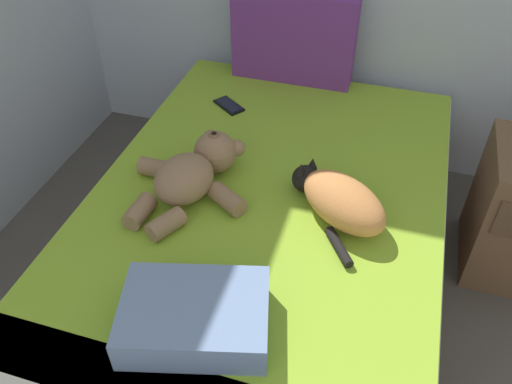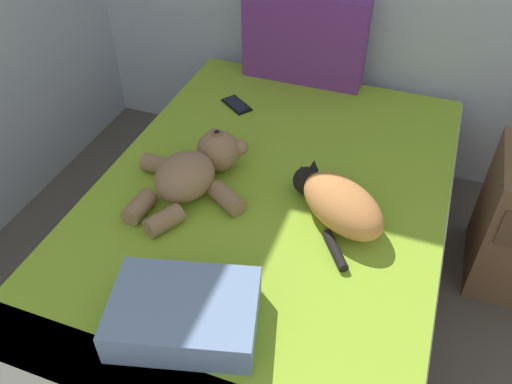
% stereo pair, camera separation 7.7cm
% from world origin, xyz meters
% --- Properties ---
extents(bed, '(1.29, 1.97, 0.49)m').
position_xyz_m(bed, '(1.27, 3.24, 0.24)').
color(bed, brown).
rests_on(bed, ground_plane).
extents(patterned_cushion, '(0.56, 0.12, 0.42)m').
position_xyz_m(patterned_cushion, '(1.14, 4.14, 0.70)').
color(patterned_cushion, '#72338C').
rests_on(patterned_cushion, bed).
extents(cat, '(0.40, 0.40, 0.15)m').
position_xyz_m(cat, '(1.53, 3.26, 0.57)').
color(cat, '#D18447').
rests_on(cat, bed).
extents(teddy_bear, '(0.45, 0.54, 0.17)m').
position_xyz_m(teddy_bear, '(1.00, 3.25, 0.57)').
color(teddy_bear, '#937051').
rests_on(teddy_bear, bed).
extents(cell_phone, '(0.16, 0.15, 0.01)m').
position_xyz_m(cell_phone, '(0.94, 3.81, 0.50)').
color(cell_phone, black).
rests_on(cell_phone, bed).
extents(throw_pillow, '(0.46, 0.37, 0.11)m').
position_xyz_m(throw_pillow, '(1.23, 2.69, 0.55)').
color(throw_pillow, '#728CB7').
rests_on(throw_pillow, bed).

